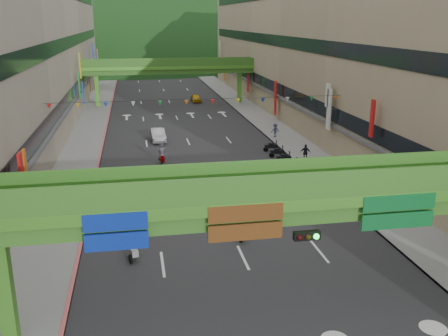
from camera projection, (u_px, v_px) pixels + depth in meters
name	position (u px, v px, depth m)	size (l,w,h in m)	color
road_slab	(180.00, 124.00, 63.84)	(18.00, 140.00, 0.02)	#28282B
sidewalk_left	(91.00, 126.00, 61.95)	(4.00, 140.00, 0.15)	gray
sidewalk_right	(263.00, 120.00, 65.70)	(4.00, 140.00, 0.15)	gray
curb_left	(107.00, 126.00, 62.27)	(0.20, 140.00, 0.18)	#CC5959
curb_right	(249.00, 121.00, 65.37)	(0.20, 140.00, 0.18)	gray
building_row_left	(15.00, 50.00, 57.90)	(12.80, 95.00, 19.00)	#9E937F
building_row_right	(324.00, 47.00, 64.36)	(12.80, 95.00, 19.00)	gray
overpass_near	(301.00, 214.00, 20.45)	(28.00, 12.27, 7.10)	#4C9E2D
overpass_far	(170.00, 70.00, 76.43)	(28.00, 2.20, 7.10)	#4C9E2D
hill_left	(103.00, 60.00, 164.98)	(168.00, 140.00, 112.00)	#1C4419
hill_right	(213.00, 54.00, 190.66)	(208.00, 176.00, 128.00)	#1C4419
bunting_string	(199.00, 102.00, 43.28)	(26.00, 0.36, 0.47)	black
scooter_rider_near	(240.00, 223.00, 30.18)	(0.74, 1.60, 2.20)	black
scooter_rider_mid	(205.00, 190.00, 36.07)	(0.85, 1.60, 1.98)	black
scooter_rider_left	(132.00, 243.00, 27.61)	(1.01, 1.58, 1.95)	gray
scooter_rider_far	(162.00, 153.00, 45.63)	(0.92, 1.60, 2.16)	#6E0000
parked_scooter_row	(284.00, 158.00, 46.17)	(1.60, 9.35, 1.08)	black
car_silver	(158.00, 135.00, 54.61)	(1.47, 4.22, 1.39)	#B2AFB9
car_yellow	(196.00, 98.00, 80.43)	(1.45, 3.59, 1.22)	gold
pedestrian_red	(363.00, 181.00, 38.61)	(0.82, 0.64, 1.69)	#97270F
pedestrian_dark	(305.00, 154.00, 46.24)	(0.96, 0.40, 1.64)	black
pedestrian_blue	(275.00, 132.00, 55.87)	(0.71, 0.46, 1.52)	#272F4C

